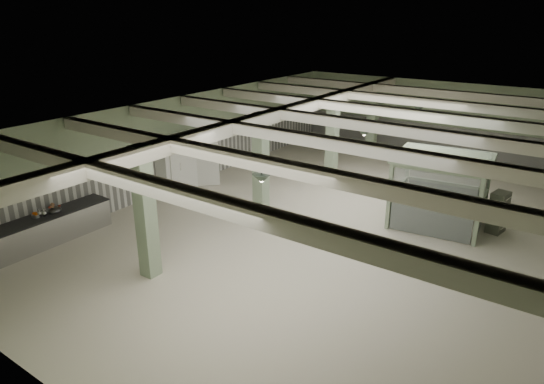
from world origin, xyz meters
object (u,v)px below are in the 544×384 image
Objects in this scene: walkin_cooler at (184,161)px; guard_booth at (441,178)px; prep_counter at (32,235)px; filing_cabinet at (498,212)px.

guard_booth is (9.35, 2.26, 0.49)m from walkin_cooler.
prep_counter is at bearing -143.29° from guard_booth.
walkin_cooler is at bearing -173.06° from guard_booth.
guard_booth is at bearing 43.36° from prep_counter.
prep_counter is 12.79m from guard_booth.
prep_counter is 1.57× the size of guard_booth.
prep_counter is 2.02× the size of walkin_cooler.
walkin_cooler is at bearing 90.74° from prep_counter.
walkin_cooler is 0.77× the size of guard_booth.
filing_cabinet is (11.03, 9.26, 0.22)m from prep_counter.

